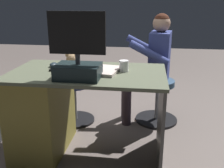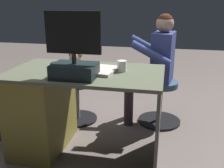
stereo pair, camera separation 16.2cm
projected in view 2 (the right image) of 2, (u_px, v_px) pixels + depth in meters
name	position (u px, v px, depth m)	size (l,w,h in m)	color
ground_plane	(98.00, 133.00, 2.72)	(10.00, 10.00, 0.00)	#675B56
desk	(51.00, 107.00, 2.34)	(1.27, 0.73, 0.75)	#565D47
monitor	(74.00, 60.00, 1.96)	(0.42, 0.24, 0.49)	black
keyboard	(87.00, 67.00, 2.27)	(0.42, 0.14, 0.02)	black
computer_mouse	(54.00, 64.00, 2.34)	(0.06, 0.10, 0.04)	#1C282F
cup	(122.00, 66.00, 2.15)	(0.08, 0.08, 0.09)	white
tv_remote	(55.00, 67.00, 2.26)	(0.04, 0.15, 0.02)	black
notebook_binder	(102.00, 70.00, 2.15)	(0.22, 0.30, 0.02)	beige
office_chair_teddy	(77.00, 96.00, 2.93)	(0.43, 0.43, 0.48)	black
teddy_bear	(76.00, 67.00, 2.84)	(0.21, 0.21, 0.31)	tan
visitor_chair	(160.00, 100.00, 2.89)	(0.47, 0.47, 0.48)	black
person	(155.00, 61.00, 2.76)	(0.53, 0.53, 1.18)	#374284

